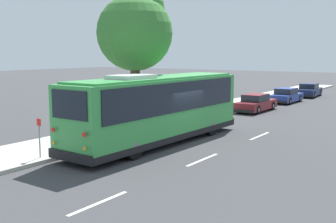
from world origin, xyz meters
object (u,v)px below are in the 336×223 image
parked_sedan_maroon (256,103)px  sign_post_far (64,136)px  parked_sedan_blue (286,96)px  shuttle_bus (159,106)px  sign_post_near (39,138)px  parked_sedan_navy (309,90)px  fire_hydrant (192,112)px  street_tree (136,28)px

parked_sedan_maroon → sign_post_far: sign_post_far is taller
parked_sedan_maroon → parked_sedan_blue: bearing=0.2°
shuttle_bus → parked_sedan_maroon: bearing=3.9°
parked_sedan_maroon → sign_post_far: bearing=175.9°
shuttle_bus → sign_post_near: shuttle_bus is taller
parked_sedan_blue → sign_post_far: sign_post_far is taller
parked_sedan_navy → fire_hydrant: size_ratio=5.63×
parked_sedan_maroon → sign_post_far: 17.37m
parked_sedan_blue → parked_sedan_navy: 6.31m
parked_sedan_blue → fire_hydrant: 13.36m
parked_sedan_navy → fire_hydrant: bearing=171.5°
parked_sedan_maroon → parked_sedan_navy: 12.98m
parked_sedan_maroon → parked_sedan_blue: size_ratio=1.09×
shuttle_bus → fire_hydrant: (6.58, 2.12, -1.24)m
fire_hydrant → shuttle_bus: bearing=-162.2°
parked_sedan_navy → sign_post_near: (-31.55, 1.50, 0.35)m
parked_sedan_blue → fire_hydrant: bearing=174.7°
street_tree → sign_post_far: 7.30m
parked_sedan_blue → street_tree: bearing=175.5°
sign_post_far → fire_hydrant: size_ratio=1.70×
sign_post_far → parked_sedan_blue: bearing=-3.2°
parked_sedan_blue → street_tree: size_ratio=0.54×
sign_post_near → parked_sedan_navy: bearing=-2.7°
shuttle_bus → street_tree: (1.41, 2.45, 3.76)m
parked_sedan_navy → sign_post_far: bearing=173.6°
shuttle_bus → parked_sedan_navy: 26.18m
shuttle_bus → sign_post_far: 4.67m
parked_sedan_maroon → fire_hydrant: (-6.60, 1.52, -0.04)m
parked_sedan_blue → parked_sedan_navy: bearing=-0.1°
street_tree → sign_post_near: size_ratio=4.91×
shuttle_bus → sign_post_far: bearing=156.3°
parked_sedan_navy → shuttle_bus: bearing=177.4°
parked_sedan_navy → street_tree: 25.31m
shuttle_bus → street_tree: 4.70m
parked_sedan_navy → sign_post_near: 31.59m
parked_sedan_navy → street_tree: bearing=171.8°
street_tree → fire_hydrant: size_ratio=9.54×
shuttle_bus → parked_sedan_maroon: (13.17, 0.60, -1.20)m
parked_sedan_blue → sign_post_far: bearing=178.1°
parked_sedan_maroon → street_tree: bearing=171.3°
fire_hydrant → parked_sedan_blue: bearing=-6.6°
shuttle_bus → parked_sedan_maroon: 13.24m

